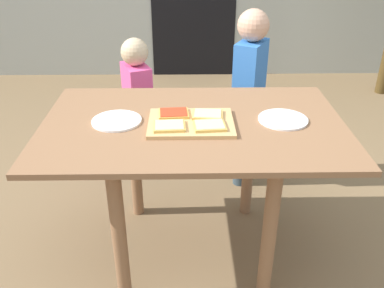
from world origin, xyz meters
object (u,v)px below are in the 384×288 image
(cutting_board, at_px, (191,123))
(plate_white_right, at_px, (283,119))
(dining_table, at_px, (193,145))
(pizza_slice_near_left, at_px, (169,126))
(plate_white_left, at_px, (117,121))
(child_left, at_px, (138,99))
(child_right, at_px, (249,87))
(pizza_slice_near_right, at_px, (210,125))
(pizza_slice_far_left, at_px, (174,113))
(pizza_slice_far_right, at_px, (208,114))

(cutting_board, bearing_deg, plate_white_right, 5.21)
(dining_table, height_order, pizza_slice_near_left, pizza_slice_near_left)
(plate_white_left, bearing_deg, dining_table, -1.58)
(dining_table, relative_size, plate_white_right, 6.07)
(child_left, relative_size, child_right, 0.83)
(pizza_slice_near_right, bearing_deg, dining_table, 129.44)
(pizza_slice_near_right, bearing_deg, pizza_slice_far_left, 140.78)
(plate_white_right, bearing_deg, cutting_board, -174.79)
(plate_white_left, relative_size, plate_white_right, 1.00)
(dining_table, bearing_deg, pizza_slice_near_left, -140.29)
(dining_table, height_order, plate_white_right, plate_white_right)
(pizza_slice_far_left, distance_m, pizza_slice_near_right, 0.21)
(dining_table, xyz_separation_m, plate_white_left, (-0.35, 0.01, 0.13))
(plate_white_right, bearing_deg, child_right, 94.75)
(pizza_slice_far_left, height_order, pizza_slice_near_right, same)
(plate_white_right, bearing_deg, pizza_slice_near_left, -169.23)
(pizza_slice_far_right, distance_m, child_left, 0.93)
(pizza_slice_far_right, bearing_deg, cutting_board, -143.88)
(dining_table, relative_size, cutting_board, 3.61)
(pizza_slice_near_left, relative_size, child_right, 0.13)
(pizza_slice_near_right, bearing_deg, child_right, 69.82)
(pizza_slice_near_left, relative_size, child_left, 0.15)
(plate_white_left, distance_m, plate_white_right, 0.77)
(dining_table, bearing_deg, pizza_slice_far_left, 153.36)
(pizza_slice_near_left, xyz_separation_m, pizza_slice_near_right, (0.18, 0.00, 0.00))
(cutting_board, xyz_separation_m, child_right, (0.37, 0.73, -0.10))
(dining_table, relative_size, child_left, 1.47)
(pizza_slice_near_left, height_order, plate_white_left, pizza_slice_near_left)
(pizza_slice_near_left, height_order, child_left, child_left)
(pizza_slice_near_right, bearing_deg, pizza_slice_near_left, -179.66)
(pizza_slice_far_right, height_order, plate_white_left, pizza_slice_far_right)
(cutting_board, distance_m, plate_white_left, 0.34)
(pizza_slice_near_left, distance_m, plate_white_right, 0.53)
(pizza_slice_far_left, distance_m, child_right, 0.80)
(pizza_slice_far_right, relative_size, pizza_slice_near_right, 1.01)
(dining_table, bearing_deg, pizza_slice_far_right, 23.64)
(plate_white_left, xyz_separation_m, child_left, (0.00, 0.81, -0.23))
(child_right, bearing_deg, child_left, 170.37)
(dining_table, xyz_separation_m, child_right, (0.36, 0.70, 0.03))
(pizza_slice_far_right, distance_m, child_right, 0.74)
(child_right, bearing_deg, dining_table, -117.26)
(pizza_slice_far_left, height_order, plate_white_right, pizza_slice_far_left)
(child_left, bearing_deg, plate_white_left, -90.26)
(pizza_slice_far_left, xyz_separation_m, plate_white_left, (-0.26, -0.04, -0.02))
(cutting_board, bearing_deg, pizza_slice_far_right, 36.12)
(pizza_slice_near_left, bearing_deg, child_left, 104.98)
(plate_white_right, xyz_separation_m, child_right, (-0.06, 0.69, -0.10))
(plate_white_left, bearing_deg, plate_white_right, 0.15)
(pizza_slice_far_right, xyz_separation_m, plate_white_left, (-0.42, -0.02, -0.02))
(pizza_slice_far_left, xyz_separation_m, plate_white_right, (0.51, -0.03, -0.02))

